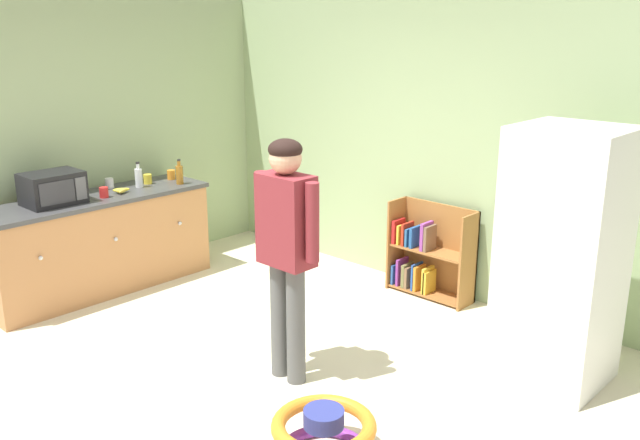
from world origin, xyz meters
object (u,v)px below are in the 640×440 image
at_px(baby_walker, 324,435).
at_px(microwave, 53,188).
at_px(refrigerator, 563,257).
at_px(standing_person, 287,238).
at_px(white_cup, 109,183).
at_px(orange_cup, 171,175).
at_px(banana_bunch, 122,190).
at_px(yellow_cup, 148,179).
at_px(amber_bottle, 179,174).
at_px(kitchen_counter, 99,243).
at_px(red_cup, 104,192).
at_px(bookshelf, 428,256).
at_px(clear_bottle, 139,177).

xyz_separation_m(baby_walker, microwave, (-3.31, 0.10, 0.88)).
height_order(refrigerator, microwave, refrigerator).
distance_m(standing_person, microwave, 2.52).
xyz_separation_m(baby_walker, white_cup, (-3.49, 0.74, 0.79)).
distance_m(white_cup, orange_cup, 0.63).
relative_size(standing_person, orange_cup, 17.95).
distance_m(microwave, banana_bunch, 0.63).
xyz_separation_m(refrigerator, yellow_cup, (-3.89, -0.73, 0.06)).
xyz_separation_m(baby_walker, yellow_cup, (-3.38, 1.09, 0.79)).
xyz_separation_m(baby_walker, amber_bottle, (-3.14, 1.30, 0.84)).
height_order(kitchen_counter, amber_bottle, amber_bottle).
bearing_deg(kitchen_counter, banana_bunch, 72.17).
bearing_deg(red_cup, bookshelf, 41.97).
bearing_deg(red_cup, orange_cup, 101.90).
distance_m(white_cup, yellow_cup, 0.37).
relative_size(standing_person, baby_walker, 2.82).
bearing_deg(yellow_cup, white_cup, -108.48).
bearing_deg(banana_bunch, yellow_cup, 112.17).
bearing_deg(white_cup, banana_bunch, -5.17).
bearing_deg(amber_bottle, microwave, -97.91).
bearing_deg(kitchen_counter, amber_bottle, 79.04).
height_order(baby_walker, red_cup, red_cup).
bearing_deg(orange_cup, yellow_cup, -90.25).
relative_size(banana_bunch, amber_bottle, 0.64).
distance_m(baby_walker, banana_bunch, 3.39).
bearing_deg(microwave, refrigerator, 24.22).
distance_m(amber_bottle, orange_cup, 0.25).
relative_size(bookshelf, white_cup, 8.95).
distance_m(refrigerator, amber_bottle, 3.70).
xyz_separation_m(bookshelf, baby_walker, (1.01, -2.48, -0.21)).
height_order(baby_walker, white_cup, white_cup).
bearing_deg(refrigerator, kitchen_counter, -160.60).
height_order(amber_bottle, yellow_cup, amber_bottle).
relative_size(refrigerator, amber_bottle, 7.24).
height_order(standing_person, yellow_cup, standing_person).
distance_m(microwave, yellow_cup, 1.00).
bearing_deg(yellow_cup, standing_person, -12.64).
distance_m(banana_bunch, red_cup, 0.20).
relative_size(kitchen_counter, banana_bunch, 13.32).
xyz_separation_m(banana_bunch, clear_bottle, (-0.09, 0.24, 0.07)).
height_order(standing_person, clear_bottle, standing_person).
relative_size(kitchen_counter, baby_walker, 3.49).
relative_size(standing_person, red_cup, 17.95).
bearing_deg(kitchen_counter, microwave, -91.09).
distance_m(baby_walker, clear_bottle, 3.55).
xyz_separation_m(red_cup, orange_cup, (-0.18, 0.85, 0.00)).
xyz_separation_m(refrigerator, amber_bottle, (-3.66, -0.52, 0.11)).
height_order(baby_walker, orange_cup, orange_cup).
distance_m(banana_bunch, white_cup, 0.27).
relative_size(amber_bottle, white_cup, 2.59).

